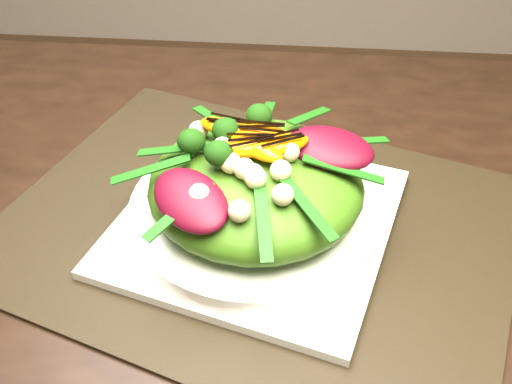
# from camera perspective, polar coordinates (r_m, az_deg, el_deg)

# --- Properties ---
(placemat) EXTENTS (0.62, 0.54, 0.00)m
(placemat) POSITION_cam_1_polar(r_m,az_deg,el_deg) (0.63, -0.00, -3.24)
(placemat) COLOR black
(placemat) RESTS_ON dining_table
(plate_base) EXTENTS (0.33, 0.33, 0.01)m
(plate_base) POSITION_cam_1_polar(r_m,az_deg,el_deg) (0.63, -0.00, -2.76)
(plate_base) COLOR silver
(plate_base) RESTS_ON placemat
(salad_bowl) EXTENTS (0.31, 0.31, 0.02)m
(salad_bowl) POSITION_cam_1_polar(r_m,az_deg,el_deg) (0.62, -0.00, -1.75)
(salad_bowl) COLOR silver
(salad_bowl) RESTS_ON plate_base
(lettuce_mound) EXTENTS (0.28, 0.28, 0.07)m
(lettuce_mound) POSITION_cam_1_polar(r_m,az_deg,el_deg) (0.60, -0.00, 0.71)
(lettuce_mound) COLOR #396112
(lettuce_mound) RESTS_ON salad_bowl
(radicchio_leaf) EXTENTS (0.09, 0.07, 0.02)m
(radicchio_leaf) POSITION_cam_1_polar(r_m,az_deg,el_deg) (0.59, 7.09, 4.17)
(radicchio_leaf) COLOR #3E0612
(radicchio_leaf) RESTS_ON lettuce_mound
(orange_segment) EXTENTS (0.06, 0.03, 0.02)m
(orange_segment) POSITION_cam_1_polar(r_m,az_deg,el_deg) (0.59, -1.99, 5.53)
(orange_segment) COLOR orange
(orange_segment) RESTS_ON lettuce_mound
(broccoli_floret) EXTENTS (0.04, 0.04, 0.04)m
(broccoli_floret) POSITION_cam_1_polar(r_m,az_deg,el_deg) (0.61, -6.11, 6.56)
(broccoli_floret) COLOR #153309
(broccoli_floret) RESTS_ON lettuce_mound
(macadamia_nut) EXTENTS (0.03, 0.03, 0.02)m
(macadamia_nut) POSITION_cam_1_polar(r_m,az_deg,el_deg) (0.54, 4.15, 1.49)
(macadamia_nut) COLOR beige
(macadamia_nut) RESTS_ON lettuce_mound
(balsamic_drizzle) EXTENTS (0.05, 0.00, 0.00)m
(balsamic_drizzle) POSITION_cam_1_polar(r_m,az_deg,el_deg) (0.59, -2.01, 6.25)
(balsamic_drizzle) COLOR black
(balsamic_drizzle) RESTS_ON orange_segment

